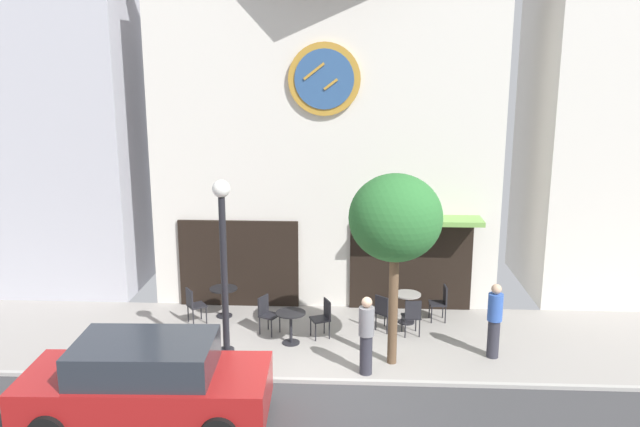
% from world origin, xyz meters
% --- Properties ---
extents(ground_plane, '(27.81, 10.70, 0.13)m').
position_xyz_m(ground_plane, '(0.00, -1.09, -0.02)').
color(ground_plane, gray).
extents(clock_building, '(8.92, 3.85, 10.42)m').
position_xyz_m(clock_building, '(-0.44, 5.50, 5.38)').
color(clock_building, silver).
rests_on(clock_building, ground_plane).
extents(neighbor_building_left, '(5.49, 4.04, 13.38)m').
position_xyz_m(neighbor_building_left, '(-8.45, 6.26, 6.69)').
color(neighbor_building_left, '#B2B2BC').
rests_on(neighbor_building_left, ground_plane).
extents(street_lamp, '(0.36, 0.36, 3.99)m').
position_xyz_m(street_lamp, '(-2.35, 0.73, 2.03)').
color(street_lamp, black).
rests_on(street_lamp, ground_plane).
extents(street_tree, '(1.92, 1.73, 4.10)m').
position_xyz_m(street_tree, '(1.15, 1.00, 3.16)').
color(street_tree, brown).
rests_on(street_tree, ground_plane).
extents(cafe_table_near_door, '(0.69, 0.69, 0.75)m').
position_xyz_m(cafe_table_near_door, '(-2.93, 3.40, 0.53)').
color(cafe_table_near_door, black).
rests_on(cafe_table_near_door, ground_plane).
extents(cafe_table_center_left, '(0.68, 0.68, 0.75)m').
position_xyz_m(cafe_table_center_left, '(-1.10, 1.87, 0.52)').
color(cafe_table_center_left, black).
rests_on(cafe_table_center_left, ground_plane).
extents(cafe_table_center_right, '(0.67, 0.67, 0.75)m').
position_xyz_m(cafe_table_center_right, '(1.64, 3.22, 0.52)').
color(cafe_table_center_right, black).
rests_on(cafe_table_center_right, ground_plane).
extents(cafe_chair_mid_row, '(0.56, 0.56, 0.90)m').
position_xyz_m(cafe_chair_mid_row, '(-3.58, 2.91, 0.53)').
color(cafe_chair_mid_row, black).
rests_on(cafe_chair_mid_row, ground_plane).
extents(cafe_chair_right_end, '(0.56, 0.56, 0.90)m').
position_xyz_m(cafe_chair_right_end, '(1.05, 2.67, 0.53)').
color(cafe_chair_right_end, black).
rests_on(cafe_chair_right_end, ground_plane).
extents(cafe_chair_near_tree, '(0.54, 0.54, 0.90)m').
position_xyz_m(cafe_chair_near_tree, '(-1.72, 2.44, 0.53)').
color(cafe_chair_near_tree, black).
rests_on(cafe_chair_near_tree, ground_plane).
extents(cafe_chair_near_lamp, '(0.53, 0.53, 0.90)m').
position_xyz_m(cafe_chair_near_lamp, '(-0.37, 2.27, 0.53)').
color(cafe_chair_near_lamp, black).
rests_on(cafe_chair_near_lamp, ground_plane).
extents(cafe_chair_under_awning, '(0.42, 0.42, 0.90)m').
position_xyz_m(cafe_chair_under_awning, '(2.49, 3.40, 0.53)').
color(cafe_chair_under_awning, black).
rests_on(cafe_chair_under_awning, ground_plane).
extents(cafe_chair_by_entrance, '(0.46, 0.46, 0.90)m').
position_xyz_m(cafe_chair_by_entrance, '(1.69, 2.43, 0.53)').
color(cafe_chair_by_entrance, black).
rests_on(cafe_chair_by_entrance, ground_plane).
extents(pedestrian_blue, '(0.37, 0.37, 1.67)m').
position_xyz_m(pedestrian_blue, '(3.36, 1.40, 0.86)').
color(pedestrian_blue, '#2D2D38').
rests_on(pedestrian_blue, ground_plane).
extents(pedestrian_grey, '(0.43, 0.43, 1.67)m').
position_xyz_m(pedestrian_grey, '(0.59, 0.47, 0.86)').
color(pedestrian_grey, '#2D2D38').
rests_on(pedestrian_grey, ground_plane).
extents(parked_car_red, '(4.36, 2.14, 1.55)m').
position_xyz_m(parked_car_red, '(-3.32, -1.59, 0.76)').
color(parked_car_red, maroon).
rests_on(parked_car_red, ground_plane).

